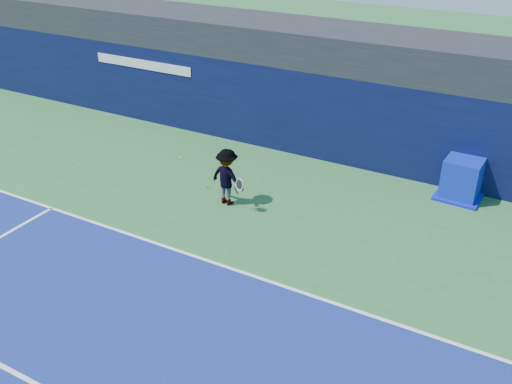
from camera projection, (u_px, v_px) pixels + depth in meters
ground at (112, 324)px, 12.33m from camera, size 80.00×80.00×0.00m
baseline at (191, 255)px, 14.63m from camera, size 24.00×0.10×0.01m
stadium_band at (328, 45)px, 19.49m from camera, size 36.00×3.00×1.20m
back_wall_assembly at (313, 112)px, 19.71m from camera, size 36.00×1.03×3.00m
equipment_cart at (462, 180)px, 17.16m from camera, size 1.37×1.37×1.26m
tennis_player at (227, 177)px, 16.68m from camera, size 1.35×0.78×1.74m
tennis_ball at (180, 157)px, 17.29m from camera, size 0.08×0.08×0.08m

